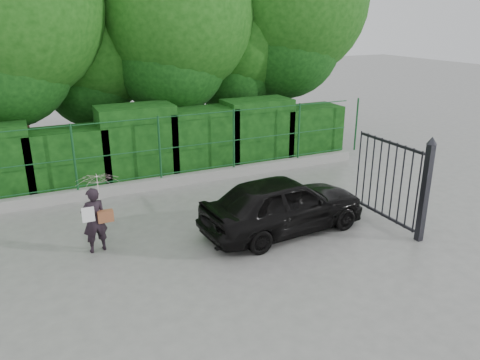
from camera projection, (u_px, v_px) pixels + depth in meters
name	position (u px, v px, depth m)	size (l,w,h in m)	color
ground	(206.00, 259.00, 9.56)	(80.00, 80.00, 0.00)	gray
kerb	(148.00, 185.00, 13.35)	(14.00, 0.25, 0.30)	#9E9E99
fence	(153.00, 148.00, 13.09)	(14.13, 0.06, 1.80)	#154B22
hedge	(135.00, 147.00, 13.88)	(14.20, 1.20, 2.25)	black
trees	(148.00, 18.00, 15.08)	(17.10, 6.15, 8.08)	black
gate	(409.00, 183.00, 10.40)	(0.22, 2.33, 2.36)	black
woman	(98.00, 201.00, 9.62)	(0.90, 0.92, 1.67)	black
car	(283.00, 204.00, 10.63)	(1.56, 3.89, 1.33)	black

